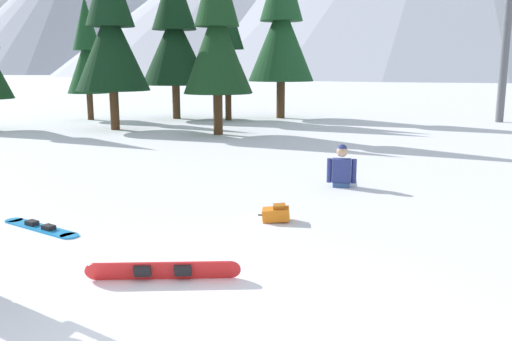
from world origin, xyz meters
TOP-DOWN VIEW (x-y plane):
  - snowboarder_background at (2.34, 6.99)m, footprint 0.66×1.80m
  - loose_snowboard_far_spare at (-0.46, 1.54)m, footprint 1.87×0.27m
  - loose_snowboard_near_right at (-2.85, 3.59)m, footprint 1.62×1.17m
  - backpack_orange at (0.90, 4.14)m, footprint 0.53×0.34m
  - pine_tree_twin at (-1.34, 21.44)m, footprint 2.36×2.36m
  - pine_tree_leaning at (-1.26, 15.82)m, footprint 2.56×2.56m
  - pine_tree_tall at (-4.00, 22.19)m, footprint 3.32×3.32m
  - pine_tree_short at (-8.10, 21.47)m, footprint 2.03×2.03m
  - pine_tree_young at (1.20, 22.65)m, footprint 3.26×3.26m
  - pine_tree_slender at (-5.66, 17.28)m, footprint 2.96×2.96m
  - peak_west_ridge at (-79.93, 228.72)m, footprint 117.89×117.89m

SIDE VIEW (x-z plane):
  - loose_snowboard_near_right at x=-2.85m, z-range -0.02..0.07m
  - backpack_orange at x=0.90m, z-range -0.02..0.28m
  - loose_snowboard_far_spare at x=-0.46m, z-range 0.00..0.26m
  - snowboarder_background at x=2.34m, z-range -0.15..0.77m
  - pine_tree_short at x=-8.10m, z-range 0.26..6.11m
  - pine_tree_twin at x=-1.34m, z-range 0.27..6.17m
  - pine_tree_leaning at x=-1.26m, z-range 0.31..7.34m
  - pine_tree_slender at x=-5.66m, z-range 0.33..7.56m
  - pine_tree_tall at x=-4.00m, z-range 0.35..7.92m
  - pine_tree_young at x=1.20m, z-range 0.38..8.73m
  - peak_west_ridge at x=-79.93m, z-range 1.27..57.83m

